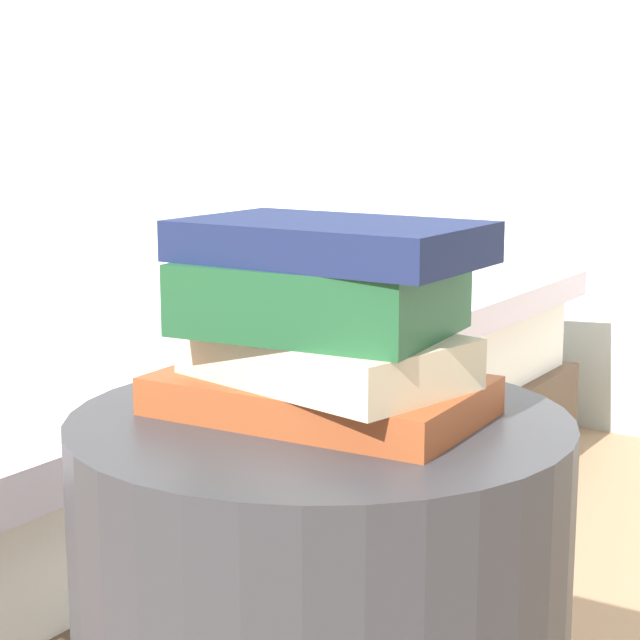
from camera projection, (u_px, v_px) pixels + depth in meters
name	position (u px, v px, depth m)	size (l,w,h in m)	color
bed	(85.00, 401.00, 2.35)	(1.67, 2.11, 0.62)	#4C3828
book_rust	(320.00, 396.00, 1.00)	(0.29, 0.18, 0.03)	#994723
book_cream	(324.00, 357.00, 0.98)	(0.24, 0.15, 0.04)	beige
book_forest	(318.00, 297.00, 0.97)	(0.23, 0.17, 0.06)	#1E512D
book_navy	(328.00, 242.00, 0.96)	(0.26, 0.16, 0.04)	#19234C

